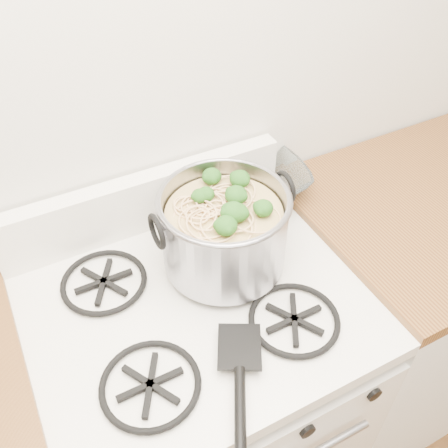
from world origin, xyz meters
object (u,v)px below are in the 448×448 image
at_px(stock_pot, 224,231).
at_px(spatula, 239,345).
at_px(gas_range, 203,402).
at_px(glass_bowl, 253,185).

distance_m(stock_pot, spatula, 0.27).
bearing_deg(gas_range, stock_pot, 34.84).
height_order(gas_range, glass_bowl, glass_bowl).
relative_size(gas_range, glass_bowl, 8.03).
relative_size(stock_pot, glass_bowl, 2.89).
bearing_deg(spatula, glass_bowl, 85.21).
distance_m(spatula, glass_bowl, 0.53).
height_order(spatula, glass_bowl, glass_bowl).
xyz_separation_m(stock_pot, spatula, (-0.09, -0.24, -0.08)).
xyz_separation_m(gas_range, glass_bowl, (0.31, 0.28, 0.50)).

